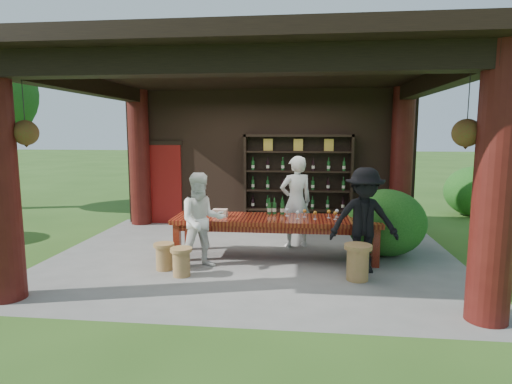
# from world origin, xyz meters

# --- Properties ---
(ground) EXTENTS (90.00, 90.00, 0.00)m
(ground) POSITION_xyz_m (0.00, 0.00, 0.00)
(ground) COLOR #2D5119
(ground) RESTS_ON ground
(pavilion) EXTENTS (7.50, 6.00, 3.60)m
(pavilion) POSITION_xyz_m (-0.01, 0.43, 2.13)
(pavilion) COLOR slate
(pavilion) RESTS_ON ground
(wine_shelf) EXTENTS (2.54, 0.39, 2.24)m
(wine_shelf) POSITION_xyz_m (0.76, 2.45, 1.12)
(wine_shelf) COLOR black
(wine_shelf) RESTS_ON ground
(tasting_table) EXTENTS (3.71, 0.98, 0.75)m
(tasting_table) POSITION_xyz_m (0.41, -0.04, 0.64)
(tasting_table) COLOR #530F0B
(tasting_table) RESTS_ON ground
(stool_near_left) EXTENTS (0.35, 0.35, 0.46)m
(stool_near_left) POSITION_xyz_m (-1.02, -1.23, 0.24)
(stool_near_left) COLOR olive
(stool_near_left) RESTS_ON ground
(stool_near_right) EXTENTS (0.43, 0.43, 0.56)m
(stool_near_right) POSITION_xyz_m (1.76, -1.10, 0.30)
(stool_near_right) COLOR olive
(stool_near_right) RESTS_ON ground
(stool_far_left) EXTENTS (0.34, 0.34, 0.45)m
(stool_far_left) POSITION_xyz_m (-1.40, -0.95, 0.24)
(stool_far_left) COLOR olive
(stool_far_left) RESTS_ON ground
(host) EXTENTS (0.78, 0.66, 1.83)m
(host) POSITION_xyz_m (0.76, 0.77, 0.91)
(host) COLOR white
(host) RESTS_ON ground
(guest_woman) EXTENTS (0.97, 0.88, 1.62)m
(guest_woman) POSITION_xyz_m (-0.79, -0.74, 0.81)
(guest_woman) COLOR white
(guest_woman) RESTS_ON ground
(guest_man) EXTENTS (1.17, 0.74, 1.73)m
(guest_man) POSITION_xyz_m (1.89, -0.68, 0.86)
(guest_man) COLOR black
(guest_man) RESTS_ON ground
(table_bottles) EXTENTS (0.32, 0.10, 0.31)m
(table_bottles) POSITION_xyz_m (0.38, 0.28, 0.90)
(table_bottles) COLOR #194C1E
(table_bottles) RESTS_ON tasting_table
(table_glasses) EXTENTS (0.98, 0.31, 0.15)m
(table_glasses) POSITION_xyz_m (1.12, -0.00, 0.82)
(table_glasses) COLOR silver
(table_glasses) RESTS_ON tasting_table
(napkin_basket) EXTENTS (0.26, 0.18, 0.14)m
(napkin_basket) POSITION_xyz_m (-0.61, -0.09, 0.82)
(napkin_basket) COLOR #BF6672
(napkin_basket) RESTS_ON tasting_table
(shrubs) EXTENTS (15.96, 8.57, 1.36)m
(shrubs) POSITION_xyz_m (2.66, 0.85, 0.55)
(shrubs) COLOR #194C14
(shrubs) RESTS_ON ground
(trees) EXTENTS (21.70, 10.62, 4.80)m
(trees) POSITION_xyz_m (3.81, 1.19, 3.37)
(trees) COLOR #3F2819
(trees) RESTS_ON ground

